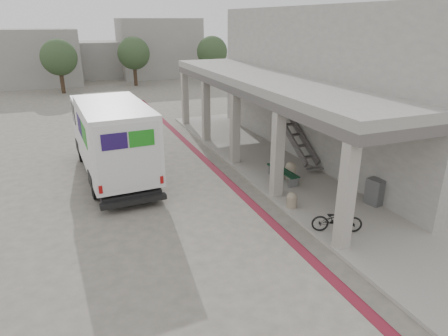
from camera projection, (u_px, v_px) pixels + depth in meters
name	position (u px, v px, depth m)	size (l,w,h in m)	color
ground	(230.00, 212.00, 14.22)	(120.00, 120.00, 0.00)	#605C53
bike_lane_stripe	(234.00, 187.00, 16.30)	(0.35, 40.00, 0.01)	maroon
sidewalk	(325.00, 193.00, 15.58)	(4.40, 28.00, 0.12)	gray
transit_building	(325.00, 86.00, 19.31)	(7.60, 17.00, 7.00)	gray
distant_backdrop	(80.00, 55.00, 43.48)	(28.00, 10.00, 6.50)	gray
tree_left	(59.00, 58.00, 35.71)	(3.20, 3.20, 4.80)	#38281C
tree_mid	(134.00, 53.00, 39.88)	(3.20, 3.20, 4.80)	#38281C
tree_right	(212.00, 52.00, 41.79)	(3.20, 3.20, 4.80)	#38281C
fedex_truck	(112.00, 137.00, 16.86)	(2.82, 7.92, 3.33)	black
bench	(283.00, 173.00, 16.59)	(0.52, 1.93, 0.45)	gray
bollard_near	(292.00, 200.00, 14.21)	(0.38, 0.38, 0.57)	gray
bollard_far	(291.00, 170.00, 16.87)	(0.46, 0.46, 0.68)	gray
utility_cabinet	(375.00, 192.00, 14.37)	(0.43, 0.58, 0.97)	slate
bicycle_black	(337.00, 220.00, 12.52)	(0.55, 1.58, 0.83)	black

